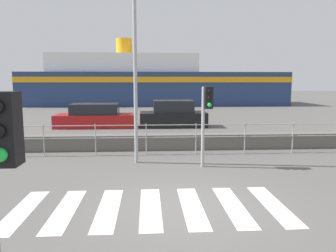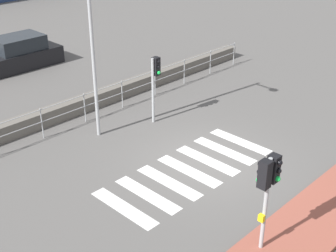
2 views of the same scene
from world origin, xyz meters
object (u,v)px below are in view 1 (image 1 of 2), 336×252
(streetlamp, at_px, (134,32))
(ferry_boat, at_px, (149,84))
(traffic_light_far, at_px, (207,108))
(parked_car_black, at_px, (173,115))
(parked_car_red, at_px, (95,117))

(streetlamp, distance_m, ferry_boat, 27.68)
(traffic_light_far, bearing_deg, ferry_boat, 93.41)
(parked_car_black, bearing_deg, streetlamp, -102.09)
(parked_car_black, bearing_deg, ferry_boat, 94.12)
(parked_car_red, bearing_deg, traffic_light_far, -62.17)
(ferry_boat, distance_m, parked_car_red, 19.11)
(streetlamp, xyz_separation_m, parked_car_red, (-2.70, 8.88, -3.63))
(streetlamp, bearing_deg, parked_car_black, 77.91)
(parked_car_red, relative_size, parked_car_black, 1.16)
(streetlamp, relative_size, parked_car_red, 1.51)
(traffic_light_far, bearing_deg, parked_car_red, 117.83)
(traffic_light_far, relative_size, parked_car_black, 0.64)
(streetlamp, distance_m, parked_car_red, 9.96)
(streetlamp, bearing_deg, traffic_light_far, -11.57)
(parked_car_black, bearing_deg, parked_car_red, 180.00)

